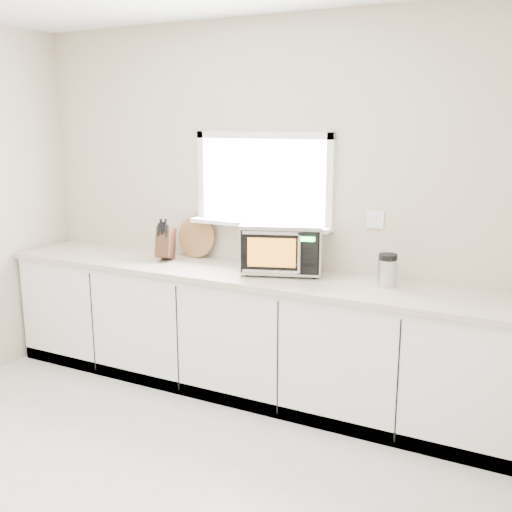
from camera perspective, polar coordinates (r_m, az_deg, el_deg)
The scene contains 7 objects.
back_wall at distance 4.47m, azimuth 0.79°, elevation 4.86°, with size 4.00×0.17×2.70m.
cabinets at distance 4.44m, azimuth -0.98°, elevation -7.50°, with size 3.92×0.60×0.88m, color white.
countertop at distance 4.29m, azimuth -1.06°, elevation -1.77°, with size 3.92×0.64×0.04m, color beige.
microwave at distance 4.26m, azimuth 2.58°, elevation 0.98°, with size 0.67×0.59×0.36m.
knife_block at distance 4.67m, azimuth -8.61°, elevation 1.32°, with size 0.17×0.25×0.33m.
cutting_board at distance 4.74m, azimuth -5.68°, elevation 1.84°, with size 0.33×0.33×0.02m, color olive.
coffee_grinder at distance 3.99m, azimuth 12.39°, elevation -1.31°, with size 0.16×0.16×0.22m.
Camera 1 is at (1.97, -1.97, 1.98)m, focal length 42.00 mm.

